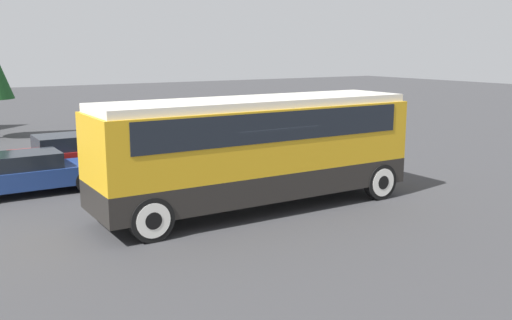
% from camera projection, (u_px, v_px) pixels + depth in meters
% --- Properties ---
extents(ground_plane, '(120.00, 120.00, 0.00)m').
position_uv_depth(ground_plane, '(256.00, 209.00, 16.57)').
color(ground_plane, '#38383A').
extents(tour_bus, '(9.43, 2.53, 3.21)m').
position_uv_depth(tour_bus, '(259.00, 143.00, 16.24)').
color(tour_bus, black).
rests_on(tour_bus, ground_plane).
extents(parked_car_near, '(4.78, 1.90, 1.46)m').
position_uv_depth(parked_car_near, '(266.00, 140.00, 24.42)').
color(parked_car_near, black).
rests_on(parked_car_near, ground_plane).
extents(parked_car_mid, '(4.10, 1.79, 1.34)m').
position_uv_depth(parked_car_mid, '(29.00, 173.00, 18.20)').
color(parked_car_mid, navy).
rests_on(parked_car_mid, ground_plane).
extents(parked_car_far, '(4.16, 1.95, 1.47)m').
position_uv_depth(parked_car_far, '(70.00, 154.00, 21.04)').
color(parked_car_far, maroon).
rests_on(parked_car_far, ground_plane).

